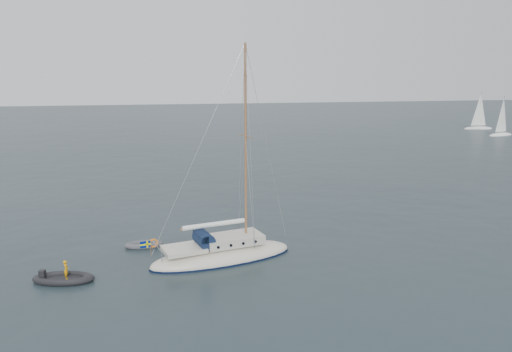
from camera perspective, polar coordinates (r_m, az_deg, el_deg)
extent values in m
plane|color=black|center=(33.52, 1.73, -8.28)|extent=(300.00, 300.00, 0.00)
ellipsoid|color=beige|center=(31.71, -3.88, -9.21)|extent=(9.21, 2.86, 1.53)
cube|color=beige|center=(31.44, -2.61, -7.34)|extent=(3.68, 1.94, 0.56)
cube|color=beige|center=(31.21, -8.42, -7.93)|extent=(2.46, 1.94, 0.26)
cylinder|color=#111F3B|center=(31.14, -6.08, -7.04)|extent=(0.98, 1.69, 0.98)
cube|color=#111F3B|center=(31.06, -6.47, -6.70)|extent=(0.46, 1.69, 0.41)
cylinder|color=#9C623A|center=(30.18, -0.98, 3.32)|extent=(0.15, 0.15, 12.28)
cylinder|color=#9C623A|center=(30.09, -0.98, 4.48)|extent=(0.05, 2.25, 0.05)
cylinder|color=#9C623A|center=(30.95, -4.88, -5.55)|extent=(4.30, 0.10, 0.10)
cylinder|color=white|center=(30.93, -4.89, -5.46)|extent=(4.00, 0.29, 0.29)
cylinder|color=#95969D|center=(31.03, -11.49, -7.29)|extent=(0.04, 2.25, 0.04)
torus|color=orange|center=(31.62, -11.59, -6.94)|extent=(0.55, 0.10, 0.55)
cylinder|color=#9C623A|center=(31.07, -12.15, -7.50)|extent=(0.03, 0.03, 0.92)
cube|color=navy|center=(30.98, -12.75, -6.98)|extent=(0.61, 0.02, 0.39)
cube|color=#F7F100|center=(30.98, -12.75, -6.98)|extent=(0.63, 0.03, 0.09)
cube|color=#F7F100|center=(30.98, -12.54, -6.98)|extent=(0.09, 0.03, 0.41)
cylinder|color=black|center=(32.20, -5.23, -6.90)|extent=(0.18, 0.06, 0.18)
cylinder|color=black|center=(30.36, -4.83, -8.08)|extent=(0.18, 0.06, 0.18)
cylinder|color=black|center=(32.29, -3.78, -6.82)|extent=(0.18, 0.06, 0.18)
cylinder|color=black|center=(30.46, -3.28, -7.99)|extent=(0.18, 0.06, 0.18)
cylinder|color=black|center=(32.40, -2.34, -6.74)|extent=(0.18, 0.06, 0.18)
cylinder|color=black|center=(30.57, -1.75, -7.90)|extent=(0.18, 0.06, 0.18)
cylinder|color=black|center=(32.53, -0.90, -6.65)|extent=(0.18, 0.06, 0.18)
cylinder|color=black|center=(30.71, -0.23, -7.80)|extent=(0.18, 0.06, 0.18)
cube|color=#525358|center=(34.58, -12.68, -7.73)|extent=(1.55, 0.64, 0.09)
cube|color=black|center=(30.50, -21.13, -10.96)|extent=(2.16, 0.90, 0.11)
cube|color=black|center=(30.63, -23.35, -10.49)|extent=(0.31, 0.31, 0.54)
imported|color=#F09E0A|center=(30.26, -20.87, -9.95)|extent=(0.38, 0.46, 1.08)
ellipsoid|color=white|center=(101.87, 26.16, 4.21)|extent=(5.73, 1.91, 0.95)
cylinder|color=#95969D|center=(101.51, 26.36, 6.31)|extent=(0.10, 0.10, 6.68)
cone|color=white|center=(101.48, 26.34, 6.31)|extent=(3.05, 3.05, 6.20)
ellipsoid|color=white|center=(111.33, 24.05, 4.95)|extent=(5.98, 1.99, 1.00)
cylinder|color=#95969D|center=(110.99, 24.22, 6.97)|extent=(0.10, 0.10, 6.97)
cone|color=white|center=(110.96, 24.20, 6.97)|extent=(3.19, 3.19, 6.48)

